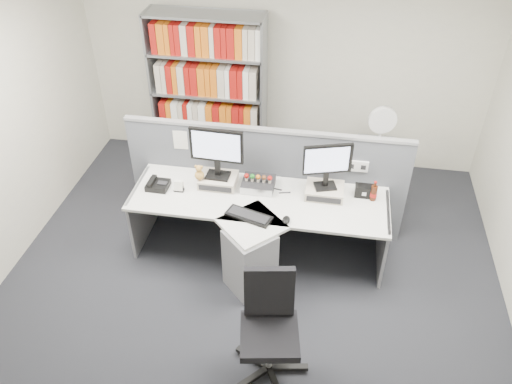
% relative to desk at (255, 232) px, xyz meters
% --- Properties ---
extents(ground, '(5.50, 5.50, 0.00)m').
position_rel_desk_xyz_m(ground, '(0.00, -0.60, -0.46)').
color(ground, '#2A2B31').
rests_on(ground, ground).
extents(room_shell, '(5.04, 5.54, 2.72)m').
position_rel_desk_xyz_m(room_shell, '(0.00, -0.60, 1.33)').
color(room_shell, beige).
rests_on(room_shell, ground).
extents(partition, '(3.00, 0.08, 1.27)m').
position_rel_desk_xyz_m(partition, '(0.00, 0.65, 0.19)').
color(partition, '#595D65').
rests_on(partition, ground).
extents(desk, '(2.60, 1.20, 0.72)m').
position_rel_desk_xyz_m(desk, '(0.00, 0.00, 0.00)').
color(desk, silver).
rests_on(desk, ground).
extents(monitor_riser_left, '(0.38, 0.31, 0.10)m').
position_rel_desk_xyz_m(monitor_riser_left, '(-0.45, 0.38, 0.31)').
color(monitor_riser_left, beige).
rests_on(monitor_riser_left, desk).
extents(monitor_riser_right, '(0.38, 0.31, 0.10)m').
position_rel_desk_xyz_m(monitor_riser_right, '(0.65, 0.38, 0.31)').
color(monitor_riser_right, beige).
rests_on(monitor_riser_right, desk).
extents(monitor_left, '(0.54, 0.18, 0.55)m').
position_rel_desk_xyz_m(monitor_left, '(-0.45, 0.38, 0.69)').
color(monitor_left, black).
rests_on(monitor_left, monitor_riser_left).
extents(monitor_right, '(0.47, 0.21, 0.49)m').
position_rel_desk_xyz_m(monitor_right, '(0.65, 0.38, 0.66)').
color(monitor_right, black).
rests_on(monitor_right, monitor_riser_right).
extents(desktop_pc, '(0.33, 0.29, 0.09)m').
position_rel_desk_xyz_m(desktop_pc, '(-0.03, 0.39, 0.31)').
color(desktop_pc, black).
rests_on(desktop_pc, desk).
extents(figurines, '(0.29, 0.05, 0.09)m').
position_rel_desk_xyz_m(figurines, '(-0.03, 0.38, 0.40)').
color(figurines, beige).
rests_on(figurines, desktop_pc).
extents(keyboard, '(0.48, 0.30, 0.03)m').
position_rel_desk_xyz_m(keyboard, '(-0.05, -0.09, 0.28)').
color(keyboard, black).
rests_on(keyboard, desk).
extents(mouse, '(0.07, 0.12, 0.04)m').
position_rel_desk_xyz_m(mouse, '(0.32, -0.10, 0.29)').
color(mouse, black).
rests_on(mouse, desk).
extents(desk_phone, '(0.22, 0.20, 0.10)m').
position_rel_desk_xyz_m(desk_phone, '(-1.06, 0.22, 0.30)').
color(desk_phone, black).
rests_on(desk_phone, desk).
extents(desk_calendar, '(0.10, 0.08, 0.12)m').
position_rel_desk_xyz_m(desk_calendar, '(-0.83, 0.21, 0.32)').
color(desk_calendar, black).
rests_on(desk_calendar, desk).
extents(plush_toy, '(0.10, 0.10, 0.17)m').
position_rel_desk_xyz_m(plush_toy, '(-0.63, 0.30, 0.44)').
color(plush_toy, '#BB8A3E').
rests_on(plush_toy, monitor_riser_left).
extents(speaker, '(0.19, 0.10, 0.13)m').
position_rel_desk_xyz_m(speaker, '(1.04, 0.43, 0.33)').
color(speaker, black).
rests_on(speaker, desk).
extents(cola_bottle, '(0.07, 0.07, 0.22)m').
position_rel_desk_xyz_m(cola_bottle, '(1.13, 0.39, 0.35)').
color(cola_bottle, '#3F190A').
rests_on(cola_bottle, desk).
extents(shelving_unit, '(1.41, 0.40, 2.00)m').
position_rel_desk_xyz_m(shelving_unit, '(-0.90, 1.85, 0.52)').
color(shelving_unit, gray).
rests_on(shelving_unit, ground).
extents(filing_cabinet, '(0.45, 0.61, 0.70)m').
position_rel_desk_xyz_m(filing_cabinet, '(1.20, 1.40, -0.11)').
color(filing_cabinet, gray).
rests_on(filing_cabinet, ground).
extents(desk_fan, '(0.32, 0.19, 0.54)m').
position_rel_desk_xyz_m(desk_fan, '(1.20, 1.40, 0.58)').
color(desk_fan, white).
rests_on(desk_fan, filing_cabinet).
extents(office_chair, '(0.65, 0.65, 0.99)m').
position_rel_desk_xyz_m(office_chair, '(0.32, -1.16, 0.07)').
color(office_chair, silver).
rests_on(office_chair, ground).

